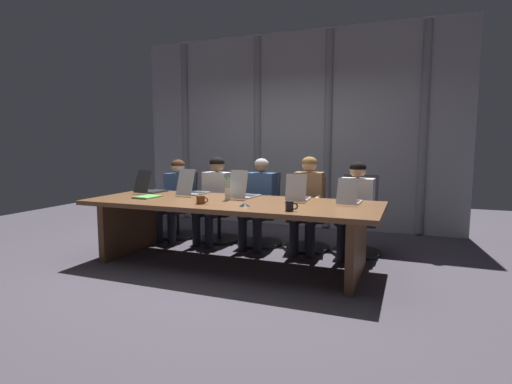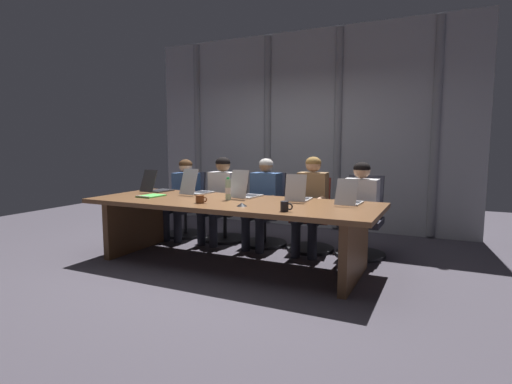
# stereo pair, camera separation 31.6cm
# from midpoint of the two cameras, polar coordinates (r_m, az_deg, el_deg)

# --- Properties ---
(ground_plane) EXTENTS (10.71, 10.71, 0.00)m
(ground_plane) POSITION_cam_midpoint_polar(r_m,az_deg,el_deg) (4.66, -1.56, -10.12)
(ground_plane) COLOR #47424C
(conference_table) EXTENTS (3.28, 1.20, 0.73)m
(conference_table) POSITION_cam_midpoint_polar(r_m,az_deg,el_deg) (4.53, -1.58, -3.16)
(conference_table) COLOR brown
(conference_table) RESTS_ON ground_plane
(curtain_backdrop) EXTENTS (5.36, 0.17, 3.14)m
(curtain_backdrop) POSITION_cam_midpoint_polar(r_m,az_deg,el_deg) (6.69, 7.88, 8.60)
(curtain_backdrop) COLOR #9999A0
(curtain_backdrop) RESTS_ON ground_plane
(laptop_left_end) EXTENTS (0.26, 0.44, 0.30)m
(laptop_left_end) POSITION_cam_midpoint_polar(r_m,az_deg,el_deg) (5.45, -12.29, 0.62)
(laptop_left_end) COLOR #2D2D33
(laptop_left_end) RESTS_ON conference_table
(laptop_left_mid) EXTENTS (0.25, 0.47, 0.33)m
(laptop_left_mid) POSITION_cam_midpoint_polar(r_m,az_deg,el_deg) (5.12, -6.66, 0.39)
(laptop_left_mid) COLOR #A8ADB7
(laptop_left_mid) RESTS_ON conference_table
(laptop_center) EXTENTS (0.27, 0.44, 0.34)m
(laptop_center) POSITION_cam_midpoint_polar(r_m,az_deg,el_deg) (4.75, 0.43, -0.05)
(laptop_center) COLOR #BCBCC1
(laptop_center) RESTS_ON conference_table
(laptop_right_mid) EXTENTS (0.26, 0.40, 0.31)m
(laptop_right_mid) POSITION_cam_midpoint_polar(r_m,az_deg,el_deg) (4.54, 8.05, -0.51)
(laptop_right_mid) COLOR #BCBCC1
(laptop_right_mid) RESTS_ON conference_table
(laptop_right_end) EXTENTS (0.23, 0.42, 0.28)m
(laptop_right_end) POSITION_cam_midpoint_polar(r_m,az_deg,el_deg) (4.36, 15.14, -1.03)
(laptop_right_end) COLOR #BCBCC1
(laptop_right_end) RESTS_ON conference_table
(office_chair_left_end) EXTENTS (0.60, 0.60, 0.93)m
(office_chair_left_end) POSITION_cam_midpoint_polar(r_m,az_deg,el_deg) (6.08, -8.33, -2.77)
(office_chair_left_end) COLOR #2D2D38
(office_chair_left_end) RESTS_ON ground_plane
(office_chair_left_mid) EXTENTS (0.60, 0.60, 0.91)m
(office_chair_left_mid) POSITION_cam_midpoint_polar(r_m,az_deg,el_deg) (5.73, -2.57, -3.38)
(office_chair_left_mid) COLOR black
(office_chair_left_mid) RESTS_ON ground_plane
(office_chair_center) EXTENTS (0.60, 0.60, 0.97)m
(office_chair_center) POSITION_cam_midpoint_polar(r_m,az_deg,el_deg) (5.48, 3.08, -3.68)
(office_chair_center) COLOR #2D2D38
(office_chair_center) RESTS_ON ground_plane
(office_chair_right_mid) EXTENTS (0.60, 0.61, 0.92)m
(office_chair_right_mid) POSITION_cam_midpoint_polar(r_m,az_deg,el_deg) (5.27, 9.56, -4.33)
(office_chair_right_mid) COLOR #511E19
(office_chair_right_mid) RESTS_ON ground_plane
(office_chair_right_end) EXTENTS (0.60, 0.60, 0.97)m
(office_chair_right_end) POSITION_cam_midpoint_polar(r_m,az_deg,el_deg) (5.14, 16.49, -4.65)
(office_chair_right_end) COLOR #2D2D38
(office_chair_right_end) RESTS_ON ground_plane
(person_left_end) EXTENTS (0.38, 0.55, 1.14)m
(person_left_end) POSITION_cam_midpoint_polar(r_m,az_deg,el_deg) (5.88, -8.85, -0.20)
(person_left_end) COLOR #335184
(person_left_end) RESTS_ON ground_plane
(person_left_mid) EXTENTS (0.41, 0.57, 1.18)m
(person_left_mid) POSITION_cam_midpoint_polar(r_m,az_deg,el_deg) (5.56, -3.55, -0.23)
(person_left_mid) COLOR silver
(person_left_mid) RESTS_ON ground_plane
(person_center) EXTENTS (0.40, 0.56, 1.17)m
(person_center) POSITION_cam_midpoint_polar(r_m,az_deg,el_deg) (5.27, 2.72, -0.78)
(person_center) COLOR #335184
(person_center) RESTS_ON ground_plane
(person_right_mid) EXTENTS (0.38, 0.56, 1.20)m
(person_right_mid) POSITION_cam_midpoint_polar(r_m,az_deg,el_deg) (5.06, 9.58, -0.99)
(person_right_mid) COLOR olive
(person_right_mid) RESTS_ON ground_plane
(person_right_end) EXTENTS (0.42, 0.56, 1.15)m
(person_right_end) POSITION_cam_midpoint_polar(r_m,az_deg,el_deg) (4.93, 16.21, -1.63)
(person_right_end) COLOR silver
(person_right_end) RESTS_ON ground_plane
(water_bottle_primary) EXTENTS (0.06, 0.06, 0.26)m
(water_bottle_primary) POSITION_cam_midpoint_polar(r_m,az_deg,el_deg) (4.56, -2.01, 0.34)
(water_bottle_primary) COLOR #ADD1B2
(water_bottle_primary) RESTS_ON conference_table
(coffee_mug_near) EXTENTS (0.14, 0.09, 0.09)m
(coffee_mug_near) POSITION_cam_midpoint_polar(r_m,az_deg,el_deg) (4.35, -5.85, -1.02)
(coffee_mug_near) COLOR brown
(coffee_mug_near) RESTS_ON conference_table
(coffee_mug_far) EXTENTS (0.12, 0.08, 0.10)m
(coffee_mug_far) POSITION_cam_midpoint_polar(r_m,az_deg,el_deg) (3.82, 6.50, -2.04)
(coffee_mug_far) COLOR black
(coffee_mug_far) RESTS_ON conference_table
(conference_mic_left_side) EXTENTS (0.11, 0.11, 0.03)m
(conference_mic_left_side) POSITION_cam_midpoint_polar(r_m,az_deg,el_deg) (4.11, 0.18, -1.79)
(conference_mic_left_side) COLOR black
(conference_mic_left_side) RESTS_ON conference_table
(spiral_notepad) EXTENTS (0.24, 0.32, 0.03)m
(spiral_notepad) POSITION_cam_midpoint_polar(r_m,az_deg,el_deg) (4.98, -12.92, -0.55)
(spiral_notepad) COLOR #4CB74C
(spiral_notepad) RESTS_ON conference_table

